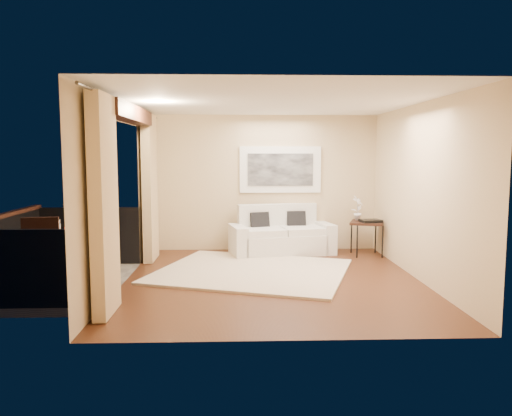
{
  "coord_description": "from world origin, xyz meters",
  "views": [
    {
      "loc": [
        -0.52,
        -7.48,
        1.93
      ],
      "look_at": [
        -0.23,
        0.62,
        1.05
      ],
      "focal_mm": 35.0,
      "sensor_mm": 36.0,
      "label": 1
    }
  ],
  "objects_px": {
    "side_table": "(367,225)",
    "balcony_chair_far": "(100,239)",
    "bistro_table": "(63,239)",
    "sofa": "(281,236)",
    "ice_bucket": "(54,226)",
    "orchid": "(358,208)",
    "balcony_chair_near": "(40,252)"
  },
  "relations": [
    {
      "from": "balcony_chair_far",
      "to": "ice_bucket",
      "type": "bearing_deg",
      "value": 75.76
    },
    {
      "from": "sofa",
      "to": "orchid",
      "type": "xyz_separation_m",
      "value": [
        1.48,
        -0.08,
        0.56
      ]
    },
    {
      "from": "side_table",
      "to": "ice_bucket",
      "type": "bearing_deg",
      "value": -158.84
    },
    {
      "from": "bistro_table",
      "to": "balcony_chair_near",
      "type": "bearing_deg",
      "value": -96.86
    },
    {
      "from": "side_table",
      "to": "ice_bucket",
      "type": "relative_size",
      "value": 3.79
    },
    {
      "from": "side_table",
      "to": "ice_bucket",
      "type": "height_order",
      "value": "ice_bucket"
    },
    {
      "from": "orchid",
      "to": "ice_bucket",
      "type": "distance_m",
      "value": 5.45
    },
    {
      "from": "side_table",
      "to": "bistro_table",
      "type": "xyz_separation_m",
      "value": [
        -5.0,
        -2.07,
        0.1
      ]
    },
    {
      "from": "side_table",
      "to": "balcony_chair_far",
      "type": "height_order",
      "value": "balcony_chair_far"
    },
    {
      "from": "sofa",
      "to": "balcony_chair_far",
      "type": "height_order",
      "value": "sofa"
    },
    {
      "from": "bistro_table",
      "to": "balcony_chair_near",
      "type": "height_order",
      "value": "balcony_chair_near"
    },
    {
      "from": "orchid",
      "to": "bistro_table",
      "type": "distance_m",
      "value": 5.36
    },
    {
      "from": "side_table",
      "to": "orchid",
      "type": "bearing_deg",
      "value": 128.8
    },
    {
      "from": "side_table",
      "to": "ice_bucket",
      "type": "xyz_separation_m",
      "value": [
        -5.14,
        -1.99,
        0.28
      ]
    },
    {
      "from": "side_table",
      "to": "balcony_chair_far",
      "type": "xyz_separation_m",
      "value": [
        -4.79,
        -0.92,
        -0.1
      ]
    },
    {
      "from": "orchid",
      "to": "balcony_chair_near",
      "type": "height_order",
      "value": "orchid"
    },
    {
      "from": "side_table",
      "to": "balcony_chair_near",
      "type": "relative_size",
      "value": 0.69
    },
    {
      "from": "ice_bucket",
      "to": "sofa",
      "type": "bearing_deg",
      "value": 32.52
    },
    {
      "from": "bistro_table",
      "to": "balcony_chair_near",
      "type": "relative_size",
      "value": 0.71
    },
    {
      "from": "sofa",
      "to": "ice_bucket",
      "type": "relative_size",
      "value": 10.45
    },
    {
      "from": "side_table",
      "to": "balcony_chair_near",
      "type": "xyz_separation_m",
      "value": [
        -5.08,
        -2.72,
        0.04
      ]
    },
    {
      "from": "orchid",
      "to": "ice_bucket",
      "type": "bearing_deg",
      "value": -156.56
    },
    {
      "from": "orchid",
      "to": "balcony_chair_near",
      "type": "xyz_separation_m",
      "value": [
        -4.94,
        -2.89,
        -0.25
      ]
    },
    {
      "from": "balcony_chair_near",
      "to": "ice_bucket",
      "type": "bearing_deg",
      "value": 83.39
    },
    {
      "from": "balcony_chair_near",
      "to": "ice_bucket",
      "type": "xyz_separation_m",
      "value": [
        -0.06,
        0.73,
        0.24
      ]
    },
    {
      "from": "sofa",
      "to": "balcony_chair_far",
      "type": "distance_m",
      "value": 3.38
    },
    {
      "from": "side_table",
      "to": "bistro_table",
      "type": "distance_m",
      "value": 5.42
    },
    {
      "from": "ice_bucket",
      "to": "orchid",
      "type": "bearing_deg",
      "value": 23.44
    },
    {
      "from": "bistro_table",
      "to": "ice_bucket",
      "type": "relative_size",
      "value": 3.89
    },
    {
      "from": "ice_bucket",
      "to": "side_table",
      "type": "bearing_deg",
      "value": 21.16
    },
    {
      "from": "balcony_chair_near",
      "to": "sofa",
      "type": "bearing_deg",
      "value": 28.97
    },
    {
      "from": "side_table",
      "to": "balcony_chair_near",
      "type": "height_order",
      "value": "balcony_chair_near"
    }
  ]
}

